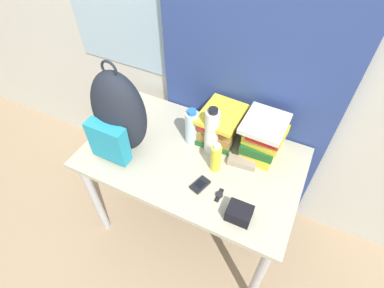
{
  "coord_description": "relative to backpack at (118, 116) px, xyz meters",
  "views": [
    {
      "loc": [
        0.47,
        -0.59,
        2.01
      ],
      "look_at": [
        0.0,
        0.35,
        0.85
      ],
      "focal_mm": 28.0,
      "sensor_mm": 36.0,
      "label": 1
    }
  ],
  "objects": [
    {
      "name": "ground_plane",
      "position": [
        0.37,
        -0.25,
        -0.99
      ],
      "size": [
        12.0,
        12.0,
        0.0
      ],
      "primitive_type": "plane",
      "color": "#9E8466"
    },
    {
      "name": "water_bottle",
      "position": [
        0.31,
        0.21,
        -0.13
      ],
      "size": [
        0.08,
        0.08,
        0.23
      ],
      "color": "silver",
      "rests_on": "desk"
    },
    {
      "name": "desk",
      "position": [
        0.37,
        0.1,
        -0.33
      ],
      "size": [
        1.19,
        0.71,
        0.75
      ],
      "color": "#B7B299",
      "rests_on": "ground_plane"
    },
    {
      "name": "sunscreen_bottle",
      "position": [
        0.51,
        0.08,
        -0.15
      ],
      "size": [
        0.05,
        0.05,
        0.18
      ],
      "color": "yellow",
      "rests_on": "desk"
    },
    {
      "name": "curtain_blue",
      "position": [
        0.52,
        0.49,
        0.26
      ],
      "size": [
        1.01,
        0.04,
        2.5
      ],
      "color": "navy",
      "rests_on": "ground_plane"
    },
    {
      "name": "book_stack_left",
      "position": [
        0.44,
        0.3,
        -0.14
      ],
      "size": [
        0.24,
        0.28,
        0.19
      ],
      "color": "#1E5623",
      "rests_on": "desk"
    },
    {
      "name": "backpack",
      "position": [
        0.0,
        0.0,
        0.0
      ],
      "size": [
        0.3,
        0.26,
        0.55
      ],
      "color": "#1E232D",
      "rests_on": "desk"
    },
    {
      "name": "wall_back",
      "position": [
        0.36,
        0.54,
        0.26
      ],
      "size": [
        6.0,
        0.06,
        2.5
      ],
      "color": "beige",
      "rests_on": "ground_plane"
    },
    {
      "name": "camera_pouch",
      "position": [
        0.72,
        -0.14,
        -0.2
      ],
      "size": [
        0.12,
        0.09,
        0.07
      ],
      "color": "black",
      "rests_on": "desk"
    },
    {
      "name": "wristwatch",
      "position": [
        0.6,
        -0.07,
        -0.23
      ],
      "size": [
        0.04,
        0.08,
        0.01
      ],
      "color": "black",
      "rests_on": "desk"
    },
    {
      "name": "cell_phone",
      "position": [
        0.49,
        -0.06,
        -0.23
      ],
      "size": [
        0.08,
        0.11,
        0.02
      ],
      "color": "black",
      "rests_on": "desk"
    },
    {
      "name": "sunglasses_case",
      "position": [
        0.63,
        0.16,
        -0.22
      ],
      "size": [
        0.16,
        0.07,
        0.04
      ],
      "color": "gray",
      "rests_on": "desk"
    },
    {
      "name": "book_stack_center",
      "position": [
        0.69,
        0.3,
        -0.12
      ],
      "size": [
        0.23,
        0.27,
        0.23
      ],
      "color": "yellow",
      "rests_on": "desk"
    },
    {
      "name": "sports_bottle",
      "position": [
        0.44,
        0.19,
        -0.09
      ],
      "size": [
        0.08,
        0.08,
        0.3
      ],
      "color": "white",
      "rests_on": "desk"
    }
  ]
}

